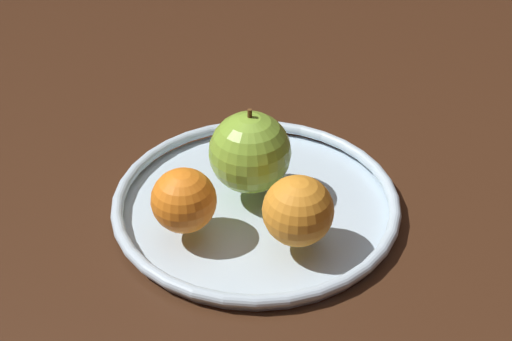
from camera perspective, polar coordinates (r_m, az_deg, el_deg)
ground_plane at (r=71.59cm, az=0.00°, el=-4.40°), size 162.70×162.70×4.00cm
fruit_bowl at (r=69.73cm, az=0.00°, el=-2.58°), size 28.81×28.81×1.80cm
apple at (r=68.00cm, az=-0.50°, el=1.51°), size 8.17×8.17×8.97cm
orange_back_right at (r=63.93cm, az=-5.95°, el=-2.46°), size 6.10×6.10×6.10cm
orange_center at (r=62.23cm, az=3.47°, el=-3.32°), size 6.51×6.51×6.51cm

